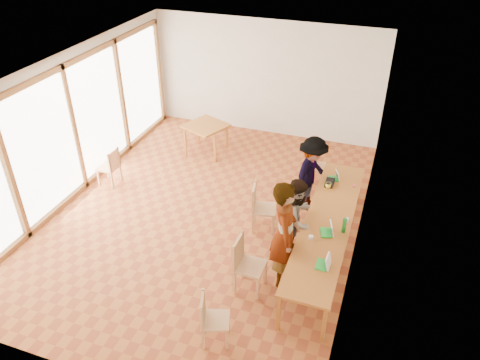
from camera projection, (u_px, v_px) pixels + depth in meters
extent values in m
plane|color=#A35727|center=(208.00, 213.00, 9.63)|extent=(8.00, 8.00, 0.00)
cube|color=beige|center=(266.00, 78.00, 12.01)|extent=(6.00, 0.10, 3.00)
cube|color=beige|center=(74.00, 298.00, 5.64)|extent=(6.00, 0.10, 3.00)
cube|color=beige|center=(366.00, 177.00, 7.98)|extent=(0.10, 8.00, 3.00)
cube|color=white|center=(73.00, 126.00, 9.66)|extent=(0.10, 8.00, 3.00)
cube|color=white|center=(201.00, 71.00, 8.01)|extent=(6.00, 8.00, 0.04)
cube|color=#A16B23|center=(328.00, 222.00, 8.18)|extent=(0.80, 4.00, 0.05)
cube|color=#A16B23|center=(278.00, 313.00, 6.93)|extent=(0.06, 0.06, 0.70)
cube|color=#A16B23|center=(327.00, 180.00, 10.02)|extent=(0.06, 0.06, 0.70)
cube|color=#A16B23|center=(324.00, 325.00, 6.74)|extent=(0.06, 0.06, 0.70)
cube|color=#A16B23|center=(359.00, 186.00, 9.83)|extent=(0.06, 0.06, 0.70)
cube|color=#A16B23|center=(206.00, 126.00, 11.43)|extent=(0.90, 0.90, 0.05)
cube|color=#A16B23|center=(185.00, 144.00, 11.43)|extent=(0.05, 0.05, 0.70)
cube|color=#A16B23|center=(198.00, 131.00, 12.05)|extent=(0.05, 0.05, 0.70)
cube|color=#A16B23|center=(215.00, 149.00, 11.21)|extent=(0.05, 0.05, 0.70)
cube|color=#A16B23|center=(227.00, 135.00, 11.83)|extent=(0.05, 0.05, 0.70)
cube|color=tan|center=(216.00, 320.00, 6.74)|extent=(0.50, 0.50, 0.04)
cube|color=tan|center=(203.00, 309.00, 6.63)|extent=(0.16, 0.39, 0.41)
cube|color=tan|center=(250.00, 267.00, 7.59)|extent=(0.47, 0.47, 0.04)
cube|color=tan|center=(238.00, 251.00, 7.51)|extent=(0.05, 0.46, 0.49)
cube|color=tan|center=(264.00, 209.00, 8.96)|extent=(0.53, 0.53, 0.04)
cube|color=tan|center=(254.00, 197.00, 8.85)|extent=(0.13, 0.45, 0.47)
cube|color=tan|center=(318.00, 167.00, 10.35)|extent=(0.54, 0.54, 0.04)
cube|color=tan|center=(310.00, 158.00, 10.21)|extent=(0.19, 0.40, 0.43)
cube|color=tan|center=(108.00, 167.00, 10.36)|extent=(0.41, 0.41, 0.04)
cube|color=tan|center=(114.00, 160.00, 10.18)|extent=(0.05, 0.41, 0.43)
imported|color=gray|center=(285.00, 234.00, 7.52)|extent=(0.64, 0.80, 1.93)
imported|color=gray|center=(298.00, 218.00, 8.18)|extent=(0.76, 0.88, 1.56)
imported|color=gray|center=(312.00, 174.00, 9.38)|extent=(0.82, 1.15, 1.61)
cube|color=green|center=(322.00, 265.00, 7.21)|extent=(0.19, 0.26, 0.03)
cube|color=white|center=(328.00, 261.00, 7.13)|extent=(0.08, 0.24, 0.21)
cube|color=green|center=(326.00, 233.00, 7.87)|extent=(0.25, 0.30, 0.03)
cube|color=white|center=(332.00, 228.00, 7.81)|extent=(0.14, 0.25, 0.22)
cube|color=green|center=(333.00, 179.00, 9.31)|extent=(0.23, 0.27, 0.02)
cube|color=white|center=(338.00, 175.00, 9.27)|extent=(0.14, 0.21, 0.18)
imported|color=#FDFB31|center=(328.00, 185.00, 9.04)|extent=(0.13, 0.13, 0.09)
cylinder|color=#13691F|center=(344.00, 225.00, 7.83)|extent=(0.07, 0.07, 0.28)
cylinder|color=silver|center=(347.00, 220.00, 8.10)|extent=(0.07, 0.07, 0.09)
cylinder|color=white|center=(311.00, 238.00, 7.73)|extent=(0.08, 0.08, 0.06)
cube|color=#EA3C74|center=(354.00, 185.00, 9.11)|extent=(0.05, 0.10, 0.01)
cube|color=black|center=(330.00, 183.00, 9.12)|extent=(0.16, 0.26, 0.09)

